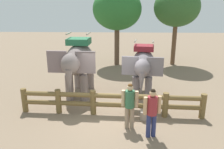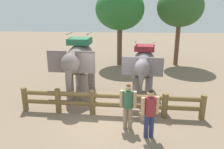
{
  "view_description": "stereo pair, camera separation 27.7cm",
  "coord_description": "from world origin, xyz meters",
  "px_view_note": "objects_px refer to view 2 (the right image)",
  "views": [
    {
      "loc": [
        0.39,
        -8.52,
        4.45
      ],
      "look_at": [
        0.0,
        1.37,
        1.4
      ],
      "focal_mm": 36.38,
      "sensor_mm": 36.0,
      "label": 1
    },
    {
      "loc": [
        0.66,
        -8.5,
        4.45
      ],
      "look_at": [
        0.0,
        1.37,
        1.4
      ],
      "focal_mm": 36.38,
      "sensor_mm": 36.0,
      "label": 2
    }
  ],
  "objects_px": {
    "log_fence": "(110,101)",
    "elephant_center": "(144,66)",
    "tourist_man_in_blue": "(150,110)",
    "tree_far_left": "(120,10)",
    "feed_bucket": "(145,116)",
    "tree_back_center": "(180,8)",
    "elephant_near_left": "(79,61)",
    "tourist_woman_in_black": "(128,103)"
  },
  "relations": [
    {
      "from": "elephant_near_left",
      "to": "feed_bucket",
      "type": "xyz_separation_m",
      "value": [
        3.1,
        -2.49,
        -1.59
      ]
    },
    {
      "from": "elephant_near_left",
      "to": "elephant_center",
      "type": "xyz_separation_m",
      "value": [
        3.19,
        0.2,
        -0.21
      ]
    },
    {
      "from": "tourist_woman_in_black",
      "to": "tree_far_left",
      "type": "relative_size",
      "value": 0.31
    },
    {
      "from": "tourist_man_in_blue",
      "to": "tree_far_left",
      "type": "distance_m",
      "value": 10.63
    },
    {
      "from": "log_fence",
      "to": "tree_far_left",
      "type": "relative_size",
      "value": 1.36
    },
    {
      "from": "elephant_center",
      "to": "tree_back_center",
      "type": "bearing_deg",
      "value": 65.36
    },
    {
      "from": "tourist_woman_in_black",
      "to": "tree_far_left",
      "type": "bearing_deg",
      "value": 93.91
    },
    {
      "from": "log_fence",
      "to": "tree_back_center",
      "type": "xyz_separation_m",
      "value": [
        4.42,
        8.66,
        3.65
      ]
    },
    {
      "from": "log_fence",
      "to": "tourist_man_in_blue",
      "type": "height_order",
      "value": "tourist_man_in_blue"
    },
    {
      "from": "log_fence",
      "to": "elephant_center",
      "type": "bearing_deg",
      "value": 56.73
    },
    {
      "from": "elephant_center",
      "to": "tree_far_left",
      "type": "bearing_deg",
      "value": 102.94
    },
    {
      "from": "elephant_near_left",
      "to": "tree_far_left",
      "type": "distance_m",
      "value": 7.02
    },
    {
      "from": "elephant_near_left",
      "to": "elephant_center",
      "type": "bearing_deg",
      "value": 3.59
    },
    {
      "from": "elephant_near_left",
      "to": "tourist_woman_in_black",
      "type": "distance_m",
      "value": 4.03
    },
    {
      "from": "elephant_center",
      "to": "log_fence",
      "type": "bearing_deg",
      "value": -123.27
    },
    {
      "from": "elephant_near_left",
      "to": "tourist_man_in_blue",
      "type": "height_order",
      "value": "elephant_near_left"
    },
    {
      "from": "tree_back_center",
      "to": "tree_far_left",
      "type": "bearing_deg",
      "value": -177.59
    },
    {
      "from": "tourist_man_in_blue",
      "to": "tree_far_left",
      "type": "relative_size",
      "value": 0.32
    },
    {
      "from": "tourist_man_in_blue",
      "to": "tree_far_left",
      "type": "xyz_separation_m",
      "value": [
        -1.38,
        10.08,
        3.08
      ]
    },
    {
      "from": "log_fence",
      "to": "feed_bucket",
      "type": "xyz_separation_m",
      "value": [
        1.42,
        -0.39,
        -0.42
      ]
    },
    {
      "from": "tourist_woman_in_black",
      "to": "feed_bucket",
      "type": "xyz_separation_m",
      "value": [
        0.68,
        0.65,
        -0.84
      ]
    },
    {
      "from": "elephant_near_left",
      "to": "tourist_woman_in_black",
      "type": "height_order",
      "value": "elephant_near_left"
    },
    {
      "from": "tourist_woman_in_black",
      "to": "feed_bucket",
      "type": "relative_size",
      "value": 3.84
    },
    {
      "from": "log_fence",
      "to": "tree_far_left",
      "type": "height_order",
      "value": "tree_far_left"
    },
    {
      "from": "feed_bucket",
      "to": "elephant_near_left",
      "type": "bearing_deg",
      "value": 141.27
    },
    {
      "from": "tourist_woman_in_black",
      "to": "tree_back_center",
      "type": "bearing_deg",
      "value": 69.19
    },
    {
      "from": "feed_bucket",
      "to": "tourist_man_in_blue",
      "type": "bearing_deg",
      "value": -87.46
    },
    {
      "from": "elephant_near_left",
      "to": "tree_far_left",
      "type": "xyz_separation_m",
      "value": [
        1.77,
        6.38,
        2.34
      ]
    },
    {
      "from": "elephant_near_left",
      "to": "elephant_center",
      "type": "relative_size",
      "value": 1.12
    },
    {
      "from": "elephant_near_left",
      "to": "tourist_man_in_blue",
      "type": "bearing_deg",
      "value": -49.6
    },
    {
      "from": "feed_bucket",
      "to": "log_fence",
      "type": "bearing_deg",
      "value": 164.63
    },
    {
      "from": "elephant_center",
      "to": "tourist_woman_in_black",
      "type": "xyz_separation_m",
      "value": [
        -0.77,
        -3.34,
        -0.54
      ]
    },
    {
      "from": "tourist_man_in_blue",
      "to": "feed_bucket",
      "type": "bearing_deg",
      "value": 92.54
    },
    {
      "from": "elephant_center",
      "to": "feed_bucket",
      "type": "bearing_deg",
      "value": -91.89
    },
    {
      "from": "log_fence",
      "to": "elephant_center",
      "type": "distance_m",
      "value": 2.91
    },
    {
      "from": "log_fence",
      "to": "tree_far_left",
      "type": "xyz_separation_m",
      "value": [
        0.09,
        8.47,
        3.51
      ]
    },
    {
      "from": "log_fence",
      "to": "feed_bucket",
      "type": "height_order",
      "value": "log_fence"
    },
    {
      "from": "elephant_near_left",
      "to": "elephant_center",
      "type": "distance_m",
      "value": 3.2
    },
    {
      "from": "tree_back_center",
      "to": "feed_bucket",
      "type": "bearing_deg",
      "value": -108.38
    },
    {
      "from": "feed_bucket",
      "to": "tree_back_center",
      "type": "bearing_deg",
      "value": 71.62
    },
    {
      "from": "tourist_man_in_blue",
      "to": "tree_back_center",
      "type": "height_order",
      "value": "tree_back_center"
    },
    {
      "from": "elephant_center",
      "to": "tree_far_left",
      "type": "height_order",
      "value": "tree_far_left"
    }
  ]
}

